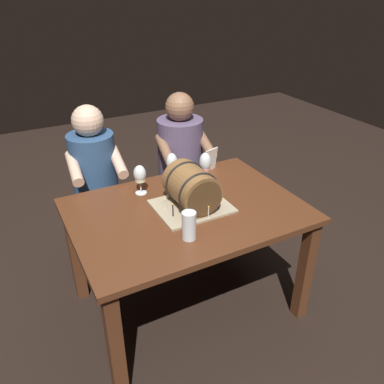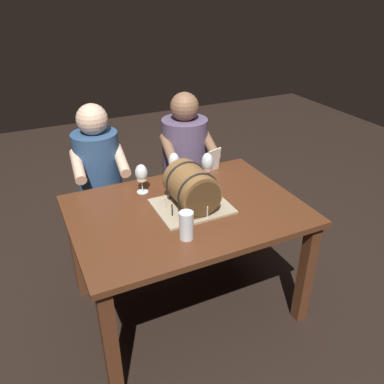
{
  "view_description": "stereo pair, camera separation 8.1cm",
  "coord_description": "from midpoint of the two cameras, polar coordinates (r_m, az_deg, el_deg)",
  "views": [
    {
      "loc": [
        -0.85,
        -1.68,
        1.88
      ],
      "look_at": [
        0.03,
        -0.0,
        0.83
      ],
      "focal_mm": 36.4,
      "sensor_mm": 36.0,
      "label": 1
    },
    {
      "loc": [
        -0.78,
        -1.72,
        1.88
      ],
      "look_at": [
        0.03,
        -0.0,
        0.83
      ],
      "focal_mm": 36.4,
      "sensor_mm": 36.0,
      "label": 2
    }
  ],
  "objects": [
    {
      "name": "beer_pint",
      "position": [
        1.93,
        -1.65,
        -5.14
      ],
      "size": [
        0.07,
        0.07,
        0.15
      ],
      "color": "white",
      "rests_on": "dining_table"
    },
    {
      "name": "barrel_cake",
      "position": [
        2.16,
        -1.07,
        0.39
      ],
      "size": [
        0.41,
        0.35,
        0.25
      ],
      "color": "tan",
      "rests_on": "dining_table"
    },
    {
      "name": "person_seated_right",
      "position": [
        3.0,
        -2.42,
        2.55
      ],
      "size": [
        0.43,
        0.51,
        1.18
      ],
      "color": "#372D40",
      "rests_on": "ground"
    },
    {
      "name": "person_seated_left",
      "position": [
        2.83,
        -14.44,
        -0.58
      ],
      "size": [
        0.37,
        0.47,
        1.18
      ],
      "color": "#1B2D46",
      "rests_on": "ground"
    },
    {
      "name": "menu_card",
      "position": [
        2.61,
        1.85,
        4.73
      ],
      "size": [
        0.11,
        0.06,
        0.16
      ],
      "primitive_type": "cube",
      "rotation": [
        0.12,
        0.0,
        0.3
      ],
      "color": "silver",
      "rests_on": "dining_table"
    },
    {
      "name": "ground_plane",
      "position": [
        2.66,
        -1.61,
        -16.01
      ],
      "size": [
        8.0,
        8.0,
        0.0
      ],
      "primitive_type": "plane",
      "color": "black"
    },
    {
      "name": "wine_glass_white",
      "position": [
        2.33,
        -8.63,
        2.45
      ],
      "size": [
        0.07,
        0.07,
        0.18
      ],
      "color": "white",
      "rests_on": "dining_table"
    },
    {
      "name": "dining_table",
      "position": [
        2.27,
        -1.82,
        -4.74
      ],
      "size": [
        1.3,
        0.93,
        0.73
      ],
      "color": "#562D19",
      "rests_on": "ground"
    },
    {
      "name": "wine_glass_amber",
      "position": [
        2.44,
        -3.91,
        4.2
      ],
      "size": [
        0.07,
        0.07,
        0.2
      ],
      "color": "white",
      "rests_on": "dining_table"
    },
    {
      "name": "wine_glass_rose",
      "position": [
        2.42,
        1.0,
        4.23
      ],
      "size": [
        0.07,
        0.07,
        0.21
      ],
      "color": "white",
      "rests_on": "dining_table"
    }
  ]
}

